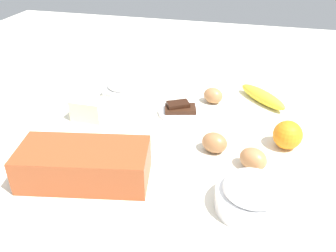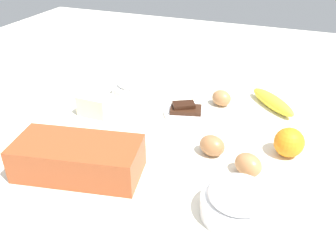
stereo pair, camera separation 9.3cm
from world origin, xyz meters
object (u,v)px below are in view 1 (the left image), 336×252
object	(u,v)px
loaf_pan	(84,164)
egg_loose	(213,96)
orange_fruit	(288,135)
banana	(262,97)
sugar_bowl	(252,195)
egg_beside_bowl	(253,159)
egg_near_butter	(215,143)
butter_block	(89,109)
chocolate_plate	(180,110)
flour_bowl	(122,90)

from	to	relation	value
loaf_pan	egg_loose	distance (m)	0.50
orange_fruit	egg_loose	distance (m)	0.30
orange_fruit	banana	bearing A→B (deg)	-74.58
sugar_bowl	egg_beside_bowl	xyz separation A→B (m)	(0.00, -0.13, -0.01)
sugar_bowl	egg_near_butter	xyz separation A→B (m)	(0.10, -0.18, -0.01)
egg_loose	loaf_pan	bearing A→B (deg)	63.89
egg_near_butter	egg_beside_bowl	distance (m)	0.11
banana	sugar_bowl	bearing A→B (deg)	89.33
banana	butter_block	size ratio (longest dim) A/B	2.11
egg_beside_bowl	egg_loose	bearing A→B (deg)	-66.04
butter_block	sugar_bowl	bearing A→B (deg)	151.38
egg_loose	chocolate_plate	world-z (taller)	egg_loose
orange_fruit	sugar_bowl	bearing A→B (deg)	73.49
sugar_bowl	orange_fruit	size ratio (longest dim) A/B	2.02
egg_near_butter	chocolate_plate	distance (m)	0.21
sugar_bowl	banana	bearing A→B (deg)	-90.67
loaf_pan	banana	size ratio (longest dim) A/B	1.58
banana	chocolate_plate	distance (m)	0.27
loaf_pan	orange_fruit	xyz separation A→B (m)	(-0.43, -0.24, -0.01)
egg_beside_bowl	banana	bearing A→B (deg)	-91.67
egg_beside_bowl	chocolate_plate	world-z (taller)	egg_beside_bowl
loaf_pan	egg_near_butter	bearing A→B (deg)	-156.46
banana	butter_block	distance (m)	0.53
sugar_bowl	egg_beside_bowl	size ratio (longest dim) A/B	2.21
loaf_pan	orange_fruit	bearing A→B (deg)	-161.66
butter_block	flour_bowl	bearing A→B (deg)	-107.81
chocolate_plate	egg_beside_bowl	bearing A→B (deg)	135.72
sugar_bowl	butter_block	xyz separation A→B (m)	(0.47, -0.26, -0.00)
egg_loose	egg_near_butter	bearing A→B (deg)	99.10
flour_bowl	egg_loose	bearing A→B (deg)	-171.40
egg_near_butter	egg_loose	distance (m)	0.27
flour_bowl	egg_near_butter	xyz separation A→B (m)	(-0.33, 0.22, -0.00)
egg_near_butter	egg_loose	size ratio (longest dim) A/B	1.05
egg_beside_bowl	chocolate_plate	bearing A→B (deg)	-44.28
orange_fruit	butter_block	size ratio (longest dim) A/B	0.81
banana	egg_loose	bearing A→B (deg)	15.29
sugar_bowl	egg_loose	distance (m)	0.47
orange_fruit	chocolate_plate	world-z (taller)	orange_fruit
sugar_bowl	banana	size ratio (longest dim) A/B	0.77
egg_near_butter	chocolate_plate	xyz separation A→B (m)	(0.13, -0.17, -0.02)
loaf_pan	orange_fruit	world-z (taller)	loaf_pan
banana	butter_block	bearing A→B (deg)	25.58
banana	orange_fruit	xyz separation A→B (m)	(-0.07, 0.24, 0.02)
flour_bowl	loaf_pan	bearing A→B (deg)	99.13
egg_beside_bowl	flour_bowl	bearing A→B (deg)	-32.52
banana	loaf_pan	bearing A→B (deg)	52.95
egg_near_butter	egg_loose	xyz separation A→B (m)	(0.04, -0.27, -0.00)
egg_loose	sugar_bowl	bearing A→B (deg)	107.77
loaf_pan	egg_near_butter	size ratio (longest dim) A/B	4.64
egg_beside_bowl	chocolate_plate	size ratio (longest dim) A/B	0.51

